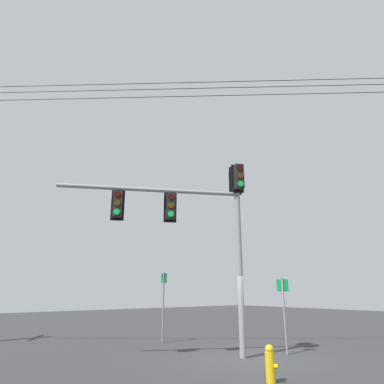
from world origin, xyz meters
name	(u,v)px	position (x,y,z in m)	size (l,w,h in m)	color
ground_plane	(250,359)	(0.00, 0.00, 0.00)	(60.00, 60.00, 0.00)	#2D2D30
signal_mast_assembly	(200,213)	(-1.31, 0.79, 4.61)	(5.80, 3.35, 6.41)	gray
route_sign_primary	(284,305)	(1.49, -0.30, 1.57)	(0.25, 0.34, 2.47)	slate
fire_hydrant	(270,364)	(-1.77, -2.31, 0.40)	(0.22, 0.30, 0.81)	yellow
route_sign_secondary	(163,301)	(-0.35, 4.44, 1.64)	(0.17, 0.22, 2.80)	slate
overhead_wire_span	(267,87)	(0.92, -0.68, 9.70)	(22.68, 18.77, 0.78)	black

